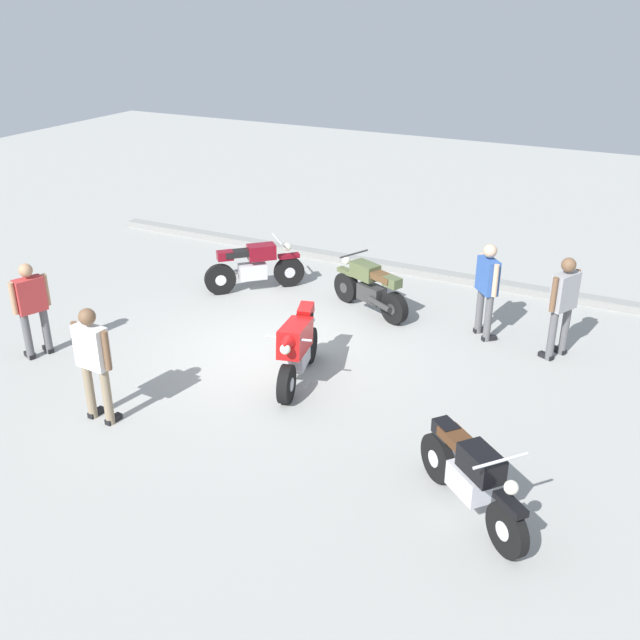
{
  "coord_description": "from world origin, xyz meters",
  "views": [
    {
      "loc": [
        5.76,
        -9.64,
        5.73
      ],
      "look_at": [
        0.87,
        0.03,
        0.75
      ],
      "focal_mm": 40.78,
      "sensor_mm": 36.0,
      "label": 1
    }
  ],
  "objects_px": {
    "motorcycle_maroon_cruiser": "(254,266)",
    "person_in_white_shirt": "(93,358)",
    "motorcycle_black_cruiser": "(471,476)",
    "person_in_blue_shirt": "(487,285)",
    "motorcycle_olive_vintage": "(370,288)",
    "person_in_gray_shirt": "(563,301)",
    "person_in_red_shirt": "(32,305)",
    "motorcycle_red_sportbike": "(297,347)"
  },
  "relations": [
    {
      "from": "person_in_white_shirt",
      "to": "person_in_gray_shirt",
      "type": "distance_m",
      "value": 7.45
    },
    {
      "from": "motorcycle_olive_vintage",
      "to": "person_in_blue_shirt",
      "type": "relative_size",
      "value": 1.06
    },
    {
      "from": "motorcycle_black_cruiser",
      "to": "person_in_white_shirt",
      "type": "height_order",
      "value": "person_in_white_shirt"
    },
    {
      "from": "motorcycle_black_cruiser",
      "to": "person_in_blue_shirt",
      "type": "distance_m",
      "value": 4.98
    },
    {
      "from": "motorcycle_olive_vintage",
      "to": "motorcycle_maroon_cruiser",
      "type": "distance_m",
      "value": 2.57
    },
    {
      "from": "motorcycle_maroon_cruiser",
      "to": "person_in_gray_shirt",
      "type": "xyz_separation_m",
      "value": [
        6.13,
        -0.25,
        0.51
      ]
    },
    {
      "from": "motorcycle_maroon_cruiser",
      "to": "person_in_gray_shirt",
      "type": "bearing_deg",
      "value": -46.54
    },
    {
      "from": "motorcycle_olive_vintage",
      "to": "person_in_gray_shirt",
      "type": "bearing_deg",
      "value": -160.25
    },
    {
      "from": "motorcycle_red_sportbike",
      "to": "person_in_blue_shirt",
      "type": "bearing_deg",
      "value": 128.49
    },
    {
      "from": "motorcycle_red_sportbike",
      "to": "motorcycle_olive_vintage",
      "type": "distance_m",
      "value": 3.01
    },
    {
      "from": "person_in_white_shirt",
      "to": "person_in_red_shirt",
      "type": "height_order",
      "value": "person_in_white_shirt"
    },
    {
      "from": "motorcycle_black_cruiser",
      "to": "person_in_blue_shirt",
      "type": "bearing_deg",
      "value": 143.69
    },
    {
      "from": "motorcycle_maroon_cruiser",
      "to": "person_in_blue_shirt",
      "type": "bearing_deg",
      "value": -44.75
    },
    {
      "from": "motorcycle_black_cruiser",
      "to": "person_in_red_shirt",
      "type": "distance_m",
      "value": 7.72
    },
    {
      "from": "person_in_blue_shirt",
      "to": "person_in_red_shirt",
      "type": "height_order",
      "value": "person_in_blue_shirt"
    },
    {
      "from": "motorcycle_olive_vintage",
      "to": "person_in_blue_shirt",
      "type": "xyz_separation_m",
      "value": [
        2.24,
        -0.09,
        0.52
      ]
    },
    {
      "from": "motorcycle_maroon_cruiser",
      "to": "motorcycle_red_sportbike",
      "type": "bearing_deg",
      "value": -92.88
    },
    {
      "from": "person_in_red_shirt",
      "to": "motorcycle_red_sportbike",
      "type": "bearing_deg",
      "value": -144.68
    },
    {
      "from": "motorcycle_black_cruiser",
      "to": "motorcycle_red_sportbike",
      "type": "bearing_deg",
      "value": -169.33
    },
    {
      "from": "person_in_gray_shirt",
      "to": "person_in_red_shirt",
      "type": "distance_m",
      "value": 8.78
    },
    {
      "from": "motorcycle_olive_vintage",
      "to": "person_in_red_shirt",
      "type": "bearing_deg",
      "value": 68.99
    },
    {
      "from": "motorcycle_black_cruiser",
      "to": "motorcycle_maroon_cruiser",
      "type": "relative_size",
      "value": 1.06
    },
    {
      "from": "motorcycle_olive_vintage",
      "to": "motorcycle_red_sportbike",
      "type": "bearing_deg",
      "value": 115.19
    },
    {
      "from": "motorcycle_olive_vintage",
      "to": "person_in_blue_shirt",
      "type": "distance_m",
      "value": 2.3
    },
    {
      "from": "motorcycle_olive_vintage",
      "to": "motorcycle_black_cruiser",
      "type": "height_order",
      "value": "motorcycle_black_cruiser"
    },
    {
      "from": "person_in_white_shirt",
      "to": "person_in_red_shirt",
      "type": "bearing_deg",
      "value": 68.91
    },
    {
      "from": "motorcycle_maroon_cruiser",
      "to": "person_in_white_shirt",
      "type": "bearing_deg",
      "value": -127.45
    },
    {
      "from": "motorcycle_red_sportbike",
      "to": "person_in_white_shirt",
      "type": "height_order",
      "value": "person_in_white_shirt"
    },
    {
      "from": "person_in_blue_shirt",
      "to": "motorcycle_maroon_cruiser",
      "type": "bearing_deg",
      "value": 138.79
    },
    {
      "from": "person_in_red_shirt",
      "to": "motorcycle_black_cruiser",
      "type": "bearing_deg",
      "value": -165.48
    },
    {
      "from": "person_in_white_shirt",
      "to": "person_in_blue_shirt",
      "type": "height_order",
      "value": "person_in_white_shirt"
    },
    {
      "from": "person_in_gray_shirt",
      "to": "motorcycle_olive_vintage",
      "type": "bearing_deg",
      "value": 21.37
    },
    {
      "from": "motorcycle_black_cruiser",
      "to": "person_in_gray_shirt",
      "type": "relative_size",
      "value": 0.94
    },
    {
      "from": "motorcycle_black_cruiser",
      "to": "person_in_white_shirt",
      "type": "distance_m",
      "value": 5.36
    },
    {
      "from": "person_in_blue_shirt",
      "to": "person_in_gray_shirt",
      "type": "height_order",
      "value": "person_in_gray_shirt"
    },
    {
      "from": "person_in_gray_shirt",
      "to": "person_in_red_shirt",
      "type": "height_order",
      "value": "person_in_gray_shirt"
    },
    {
      "from": "motorcycle_red_sportbike",
      "to": "person_in_white_shirt",
      "type": "distance_m",
      "value": 3.07
    },
    {
      "from": "person_in_gray_shirt",
      "to": "person_in_white_shirt",
      "type": "bearing_deg",
      "value": 68.5
    },
    {
      "from": "motorcycle_red_sportbike",
      "to": "motorcycle_black_cruiser",
      "type": "bearing_deg",
      "value": 45.96
    },
    {
      "from": "person_in_gray_shirt",
      "to": "motorcycle_red_sportbike",
      "type": "bearing_deg",
      "value": 63.66
    },
    {
      "from": "person_in_red_shirt",
      "to": "person_in_white_shirt",
      "type": "bearing_deg",
      "value": 174.69
    },
    {
      "from": "motorcycle_black_cruiser",
      "to": "person_in_blue_shirt",
      "type": "relative_size",
      "value": 0.96
    }
  ]
}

